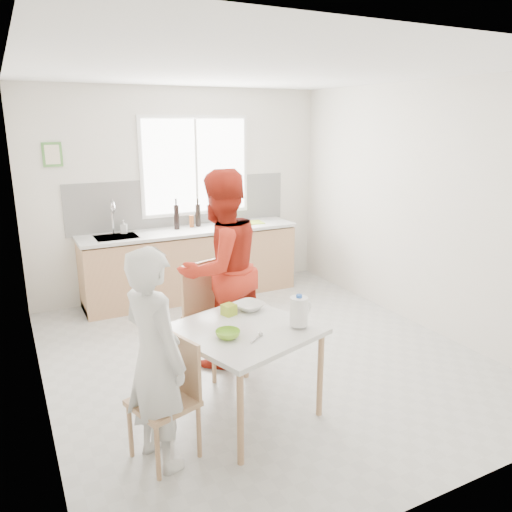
{
  "coord_description": "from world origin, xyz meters",
  "views": [
    {
      "loc": [
        -2.13,
        -4.06,
        2.28
      ],
      "look_at": [
        0.06,
        0.2,
        0.98
      ],
      "focal_mm": 35.0,
      "sensor_mm": 36.0,
      "label": 1
    }
  ],
  "objects_px": {
    "bowl_green": "(228,334)",
    "person_red": "(221,269)",
    "dining_table": "(243,337)",
    "bowl_white": "(249,306)",
    "wine_bottle_a": "(177,217)",
    "wine_bottle_b": "(198,215)",
    "milk_jug": "(299,311)",
    "person_white": "(155,359)",
    "chair_far": "(211,311)",
    "chair_left": "(171,393)"
  },
  "relations": [
    {
      "from": "bowl_green",
      "to": "person_red",
      "type": "bearing_deg",
      "value": 69.35
    },
    {
      "from": "dining_table",
      "to": "person_red",
      "type": "distance_m",
      "value": 1.0
    },
    {
      "from": "person_red",
      "to": "bowl_green",
      "type": "bearing_deg",
      "value": 52.18
    },
    {
      "from": "bowl_green",
      "to": "bowl_white",
      "type": "bearing_deg",
      "value": 48.13
    },
    {
      "from": "bowl_white",
      "to": "wine_bottle_a",
      "type": "xyz_separation_m",
      "value": [
        0.23,
        2.58,
        0.31
      ]
    },
    {
      "from": "bowl_green",
      "to": "wine_bottle_b",
      "type": "height_order",
      "value": "wine_bottle_b"
    },
    {
      "from": "dining_table",
      "to": "wine_bottle_b",
      "type": "distance_m",
      "value": 3.07
    },
    {
      "from": "dining_table",
      "to": "wine_bottle_b",
      "type": "height_order",
      "value": "wine_bottle_b"
    },
    {
      "from": "dining_table",
      "to": "wine_bottle_a",
      "type": "relative_size",
      "value": 3.78
    },
    {
      "from": "milk_jug",
      "to": "wine_bottle_a",
      "type": "distance_m",
      "value": 3.09
    },
    {
      "from": "person_red",
      "to": "bowl_green",
      "type": "xyz_separation_m",
      "value": [
        -0.4,
        -1.05,
        -0.16
      ]
    },
    {
      "from": "dining_table",
      "to": "bowl_green",
      "type": "distance_m",
      "value": 0.23
    },
    {
      "from": "person_white",
      "to": "wine_bottle_b",
      "type": "bearing_deg",
      "value": -42.61
    },
    {
      "from": "bowl_green",
      "to": "milk_jug",
      "type": "distance_m",
      "value": 0.58
    },
    {
      "from": "chair_far",
      "to": "milk_jug",
      "type": "height_order",
      "value": "milk_jug"
    },
    {
      "from": "dining_table",
      "to": "person_white",
      "type": "bearing_deg",
      "value": -162.84
    },
    {
      "from": "person_white",
      "to": "bowl_green",
      "type": "xyz_separation_m",
      "value": [
        0.58,
        0.13,
        0.01
      ]
    },
    {
      "from": "chair_left",
      "to": "milk_jug",
      "type": "distance_m",
      "value": 1.12
    },
    {
      "from": "bowl_green",
      "to": "dining_table",
      "type": "bearing_deg",
      "value": 31.2
    },
    {
      "from": "chair_left",
      "to": "chair_far",
      "type": "distance_m",
      "value": 1.33
    },
    {
      "from": "dining_table",
      "to": "chair_left",
      "type": "distance_m",
      "value": 0.71
    },
    {
      "from": "dining_table",
      "to": "milk_jug",
      "type": "height_order",
      "value": "milk_jug"
    },
    {
      "from": "bowl_white",
      "to": "bowl_green",
      "type": "bearing_deg",
      "value": -131.87
    },
    {
      "from": "bowl_green",
      "to": "wine_bottle_a",
      "type": "distance_m",
      "value": 3.09
    },
    {
      "from": "dining_table",
      "to": "chair_left",
      "type": "height_order",
      "value": "chair_left"
    },
    {
      "from": "dining_table",
      "to": "person_white",
      "type": "distance_m",
      "value": 0.8
    },
    {
      "from": "person_white",
      "to": "bowl_green",
      "type": "distance_m",
      "value": 0.6
    },
    {
      "from": "person_white",
      "to": "bowl_white",
      "type": "xyz_separation_m",
      "value": [
        0.97,
        0.56,
        0.01
      ]
    },
    {
      "from": "chair_left",
      "to": "wine_bottle_b",
      "type": "relative_size",
      "value": 2.84
    },
    {
      "from": "wine_bottle_a",
      "to": "chair_left",
      "type": "bearing_deg",
      "value": -109.52
    },
    {
      "from": "dining_table",
      "to": "person_red",
      "type": "height_order",
      "value": "person_red"
    },
    {
      "from": "person_white",
      "to": "wine_bottle_a",
      "type": "xyz_separation_m",
      "value": [
        1.21,
        3.14,
        0.31
      ]
    },
    {
      "from": "chair_far",
      "to": "bowl_white",
      "type": "height_order",
      "value": "chair_far"
    },
    {
      "from": "person_white",
      "to": "wine_bottle_a",
      "type": "distance_m",
      "value": 3.38
    },
    {
      "from": "dining_table",
      "to": "bowl_green",
      "type": "relative_size",
      "value": 6.62
    },
    {
      "from": "milk_jug",
      "to": "wine_bottle_b",
      "type": "xyz_separation_m",
      "value": [
        0.36,
        3.12,
        0.19
      ]
    },
    {
      "from": "person_white",
      "to": "person_red",
      "type": "bearing_deg",
      "value": -56.88
    },
    {
      "from": "wine_bottle_a",
      "to": "wine_bottle_b",
      "type": "relative_size",
      "value": 1.07
    },
    {
      "from": "person_red",
      "to": "bowl_white",
      "type": "xyz_separation_m",
      "value": [
        -0.01,
        -0.62,
        -0.16
      ]
    },
    {
      "from": "person_red",
      "to": "wine_bottle_a",
      "type": "height_order",
      "value": "person_red"
    },
    {
      "from": "person_white",
      "to": "person_red",
      "type": "distance_m",
      "value": 1.54
    },
    {
      "from": "milk_jug",
      "to": "chair_left",
      "type": "bearing_deg",
      "value": 164.43
    },
    {
      "from": "person_white",
      "to": "bowl_green",
      "type": "height_order",
      "value": "person_white"
    },
    {
      "from": "person_white",
      "to": "bowl_white",
      "type": "distance_m",
      "value": 1.12
    },
    {
      "from": "dining_table",
      "to": "bowl_green",
      "type": "bearing_deg",
      "value": -148.8
    },
    {
      "from": "person_red",
      "to": "bowl_green",
      "type": "relative_size",
      "value": 10.21
    },
    {
      "from": "milk_jug",
      "to": "bowl_white",
      "type": "bearing_deg",
      "value": 92.54
    },
    {
      "from": "chair_left",
      "to": "bowl_white",
      "type": "relative_size",
      "value": 3.53
    },
    {
      "from": "milk_jug",
      "to": "wine_bottle_b",
      "type": "bearing_deg",
      "value": 66.18
    },
    {
      "from": "milk_jug",
      "to": "person_red",
      "type": "bearing_deg",
      "value": 81.65
    }
  ]
}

